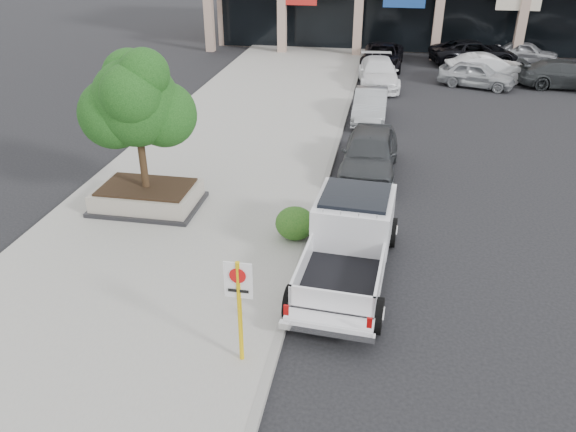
# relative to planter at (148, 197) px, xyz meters

# --- Properties ---
(ground) EXTENTS (120.00, 120.00, 0.00)m
(ground) POSITION_rel_planter_xyz_m (6.71, -3.58, -0.48)
(ground) COLOR black
(ground) RESTS_ON ground
(sidewalk) EXTENTS (8.00, 52.00, 0.15)m
(sidewalk) POSITION_rel_planter_xyz_m (1.21, 2.42, -0.40)
(sidewalk) COLOR gray
(sidewalk) RESTS_ON ground
(curb) EXTENTS (0.20, 52.00, 0.15)m
(curb) POSITION_rel_planter_xyz_m (5.16, 2.42, -0.40)
(curb) COLOR gray
(curb) RESTS_ON ground
(planter) EXTENTS (3.20, 2.20, 0.68)m
(planter) POSITION_rel_planter_xyz_m (0.00, 0.00, 0.00)
(planter) COLOR black
(planter) RESTS_ON sidewalk
(planter_tree) EXTENTS (2.90, 2.55, 4.00)m
(planter_tree) POSITION_rel_planter_xyz_m (0.13, 0.15, 2.94)
(planter_tree) COLOR #2E2211
(planter_tree) RESTS_ON planter
(no_parking_sign) EXTENTS (0.55, 0.09, 2.30)m
(no_parking_sign) POSITION_rel_planter_xyz_m (4.57, -6.12, 1.16)
(no_parking_sign) COLOR #E6B80C
(no_parking_sign) RESTS_ON sidewalk
(hedge) EXTENTS (1.10, 0.99, 0.93)m
(hedge) POSITION_rel_planter_xyz_m (4.80, -1.14, 0.14)
(hedge) COLOR #174B15
(hedge) RESTS_ON sidewalk
(pickup_truck) EXTENTS (2.53, 5.97, 1.84)m
(pickup_truck) POSITION_rel_planter_xyz_m (6.36, -2.57, 0.44)
(pickup_truck) COLOR white
(pickup_truck) RESTS_ON ground
(curb_car_a) EXTENTS (2.02, 4.73, 1.60)m
(curb_car_a) POSITION_rel_planter_xyz_m (6.56, 4.08, 0.32)
(curb_car_a) COLOR #313437
(curb_car_a) RESTS_ON ground
(curb_car_b) EXTENTS (1.43, 4.09, 1.35)m
(curb_car_b) POSITION_rel_planter_xyz_m (6.27, 10.26, 0.20)
(curb_car_b) COLOR #95999D
(curb_car_b) RESTS_ON ground
(curb_car_c) EXTENTS (2.55, 5.17, 1.44)m
(curb_car_c) POSITION_rel_planter_xyz_m (6.40, 16.16, 0.25)
(curb_car_c) COLOR white
(curb_car_c) RESTS_ON ground
(curb_car_d) EXTENTS (2.57, 5.25, 1.44)m
(curb_car_d) POSITION_rel_planter_xyz_m (6.47, 20.50, 0.24)
(curb_car_d) COLOR black
(curb_car_d) RESTS_ON ground
(lot_car_a) EXTENTS (4.28, 2.76, 1.36)m
(lot_car_a) POSITION_rel_planter_xyz_m (11.61, 16.96, 0.20)
(lot_car_a) COLOR #AAAEB2
(lot_car_a) RESTS_ON ground
(lot_car_b) EXTENTS (4.72, 2.30, 1.49)m
(lot_car_b) POSITION_rel_planter_xyz_m (12.32, 18.24, 0.27)
(lot_car_b) COLOR silver
(lot_car_b) RESTS_ON ground
(lot_car_c) EXTENTS (4.96, 2.15, 1.42)m
(lot_car_c) POSITION_rel_planter_xyz_m (16.29, 17.67, 0.24)
(lot_car_c) COLOR #2D3032
(lot_car_c) RESTS_ON ground
(lot_car_d) EXTENTS (5.77, 3.66, 1.48)m
(lot_car_d) POSITION_rel_planter_xyz_m (12.02, 22.43, 0.27)
(lot_car_d) COLOR black
(lot_car_d) RESTS_ON ground
(lot_car_e) EXTENTS (4.15, 2.50, 1.32)m
(lot_car_e) POSITION_rel_planter_xyz_m (15.29, 23.57, 0.19)
(lot_car_e) COLOR #9EA0A5
(lot_car_e) RESTS_ON ground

